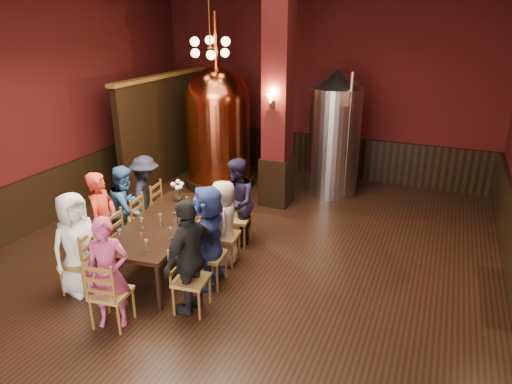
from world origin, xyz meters
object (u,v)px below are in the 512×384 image
at_px(person_0, 76,244).
at_px(person_1, 103,222).
at_px(dining_table, 165,225).
at_px(rose_vase, 177,188).
at_px(person_2, 126,208).
at_px(steel_vessel, 334,133).
at_px(copper_kettle, 218,126).

height_order(person_0, person_1, person_1).
relative_size(person_0, person_1, 0.95).
distance_m(dining_table, rose_vase, 0.88).
distance_m(person_2, steel_vessel, 4.69).
height_order(dining_table, rose_vase, rose_vase).
height_order(person_0, steel_vessel, steel_vessel).
relative_size(steel_vessel, rose_vase, 7.19).
bearing_deg(person_0, person_1, 20.74).
height_order(steel_vessel, rose_vase, steel_vessel).
bearing_deg(copper_kettle, steel_vessel, 10.96).
bearing_deg(person_0, rose_vase, -0.41).
bearing_deg(steel_vessel, person_0, -113.85).
height_order(person_1, rose_vase, person_1).
relative_size(person_2, steel_vessel, 0.55).
distance_m(steel_vessel, rose_vase, 3.85).
height_order(person_1, copper_kettle, copper_kettle).
xyz_separation_m(steel_vessel, rose_vase, (-1.86, -3.36, -0.35)).
xyz_separation_m(person_0, steel_vessel, (2.32, 5.24, 0.59)).
bearing_deg(person_1, copper_kettle, -9.83).
relative_size(person_2, rose_vase, 3.93).
xyz_separation_m(person_1, rose_vase, (0.55, 1.22, 0.21)).
relative_size(dining_table, person_2, 1.72).
bearing_deg(dining_table, person_2, 158.78).
distance_m(dining_table, person_1, 0.92).
xyz_separation_m(person_1, steel_vessel, (2.40, 4.58, 0.55)).
distance_m(person_2, copper_kettle, 3.49).
height_order(person_0, copper_kettle, copper_kettle).
bearing_deg(steel_vessel, dining_table, -111.17).
distance_m(person_2, rose_vase, 0.89).
height_order(dining_table, person_1, person_1).
bearing_deg(person_1, dining_table, -73.16).
xyz_separation_m(person_0, rose_vase, (0.46, 1.89, 0.24)).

